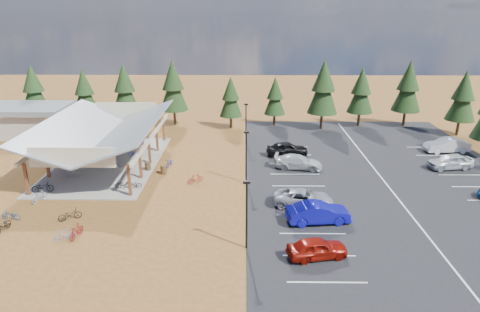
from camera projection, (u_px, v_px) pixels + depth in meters
ground at (192, 190)px, 39.77m from camera, size 140.00×140.00×0.00m
asphalt_lot at (382, 179)px, 42.39m from camera, size 27.00×44.00×0.04m
concrete_pad at (108, 163)px, 46.46m from camera, size 10.60×18.60×0.10m
bike_pavilion at (105, 130)px, 45.21m from camera, size 11.65×19.40×4.97m
outbuilding at (26, 120)px, 56.33m from camera, size 11.00×7.00×3.90m
lamp_post_0 at (247, 210)px, 29.29m from camera, size 0.50×0.25×5.14m
lamp_post_1 at (246, 153)px, 40.61m from camera, size 0.50×0.25×5.14m
lamp_post_2 at (246, 121)px, 51.93m from camera, size 0.50×0.25×5.14m
trash_bin_0 at (148, 166)px, 44.36m from camera, size 0.60×0.60×0.90m
trash_bin_1 at (164, 170)px, 43.50m from camera, size 0.60×0.60×0.90m
pine_0 at (33, 88)px, 59.88m from camera, size 3.71×3.71×8.65m
pine_1 at (84, 91)px, 59.98m from camera, size 3.42×3.42×7.98m
pine_2 at (125, 88)px, 59.71m from camera, size 3.74×3.74×8.71m
pine_3 at (173, 86)px, 59.60m from camera, size 3.96×3.96×9.23m
pine_4 at (231, 97)px, 58.48m from camera, size 3.11×3.11×7.25m
pine_5 at (275, 96)px, 59.93m from camera, size 2.98×2.98×6.94m
pine_6 at (323, 87)px, 57.54m from camera, size 4.12×4.12×9.59m
pine_7 at (361, 91)px, 59.32m from camera, size 3.58×3.58×8.33m
pine_8 at (408, 87)px, 59.16m from camera, size 3.97×3.97×9.25m
pine_13 at (463, 96)px, 54.95m from camera, size 3.67×3.67×8.55m
bike_0 at (43, 187)px, 38.96m from camera, size 2.00×1.12×1.00m
bike_1 at (73, 172)px, 42.44m from camera, size 1.77×0.58×1.05m
bike_2 at (84, 152)px, 48.12m from camera, size 1.97×0.85×1.01m
bike_3 at (94, 142)px, 51.92m from camera, size 1.60×0.54×0.95m
bike_4 at (124, 184)px, 39.81m from camera, size 1.56×0.64×0.80m
bike_5 at (114, 164)px, 44.69m from camera, size 1.74×0.97×1.01m
bike_6 at (135, 154)px, 48.04m from camera, size 1.59×0.73×0.80m
bike_7 at (138, 141)px, 52.37m from camera, size 1.67×0.80×0.97m
bike_8 at (3, 226)px, 32.30m from camera, size 0.79×1.90×0.98m
bike_9 at (39, 196)px, 37.29m from camera, size 1.05×1.71×1.00m
bike_10 at (11, 215)px, 34.10m from camera, size 1.68×0.78×0.85m
bike_11 at (76, 231)px, 31.50m from camera, size 0.81×1.80×1.04m
bike_12 at (70, 215)px, 34.09m from camera, size 1.88×1.42×0.95m
bike_13 at (65, 235)px, 31.11m from camera, size 1.55×1.07×0.91m
bike_14 at (169, 163)px, 45.38m from camera, size 0.92×1.84×0.92m
bike_15 at (195, 179)px, 41.16m from camera, size 1.59×1.26×0.96m
bike_16 at (133, 185)px, 39.94m from camera, size 1.66×0.75×0.84m
car_0 at (317, 248)px, 28.87m from camera, size 4.37×2.47×1.40m
car_1 at (319, 213)px, 33.54m from camera, size 5.16×2.34×1.64m
car_2 at (303, 198)px, 36.39m from camera, size 5.34×3.01×1.41m
car_3 at (298, 162)px, 44.77m from camera, size 5.22×2.79×1.44m
car_4 at (287, 149)px, 48.66m from camera, size 4.88×2.53×1.59m
car_8 at (450, 161)px, 44.70m from camera, size 4.86×2.52×1.58m
car_9 at (447, 145)px, 49.72m from camera, size 5.16×2.07×1.67m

